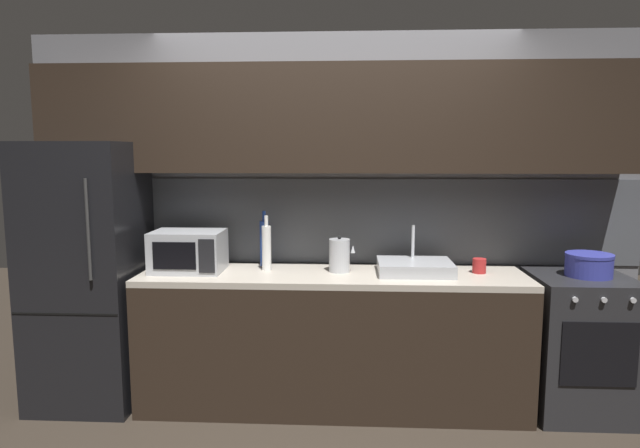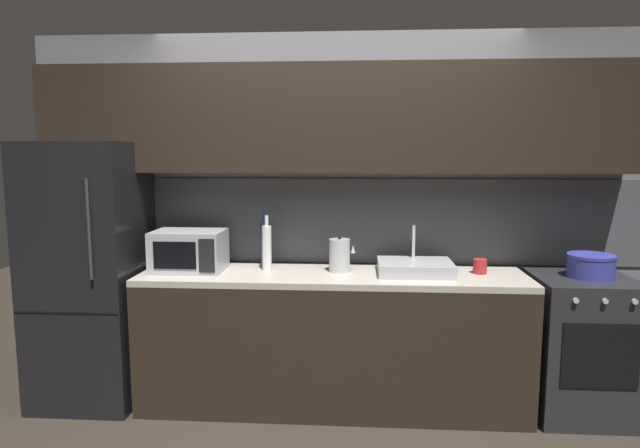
% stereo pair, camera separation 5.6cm
% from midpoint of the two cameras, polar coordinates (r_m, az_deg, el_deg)
% --- Properties ---
extents(back_wall, '(4.25, 0.44, 2.50)m').
position_cam_midpoint_polar(back_wall, '(3.79, 1.96, 5.46)').
color(back_wall, slate).
rests_on(back_wall, ground).
extents(counter_run, '(2.51, 0.60, 0.90)m').
position_cam_midpoint_polar(counter_run, '(3.70, 1.72, -11.99)').
color(counter_run, black).
rests_on(counter_run, ground).
extents(refrigerator, '(0.68, 0.69, 1.75)m').
position_cam_midpoint_polar(refrigerator, '(3.99, -22.52, -4.77)').
color(refrigerator, black).
rests_on(refrigerator, ground).
extents(oven_range, '(0.60, 0.62, 0.90)m').
position_cam_midpoint_polar(oven_range, '(3.97, 25.87, -11.36)').
color(oven_range, '#232326').
rests_on(oven_range, ground).
extents(microwave, '(0.46, 0.35, 0.27)m').
position_cam_midpoint_polar(microwave, '(3.72, -13.09, -2.73)').
color(microwave, '#A8AAAF').
rests_on(microwave, counter_run).
extents(sink_basin, '(0.48, 0.38, 0.30)m').
position_cam_midpoint_polar(sink_basin, '(3.62, 10.34, -4.48)').
color(sink_basin, '#ADAFB5').
rests_on(sink_basin, counter_run).
extents(kettle, '(0.17, 0.14, 0.24)m').
position_cam_midpoint_polar(kettle, '(3.60, 2.51, -3.30)').
color(kettle, '#B7BABF').
rests_on(kettle, counter_run).
extents(wine_bottle_white, '(0.06, 0.06, 0.37)m').
position_cam_midpoint_polar(wine_bottle_white, '(3.66, -5.14, -2.42)').
color(wine_bottle_white, silver).
rests_on(wine_bottle_white, counter_run).
extents(wine_bottle_blue, '(0.06, 0.06, 0.38)m').
position_cam_midpoint_polar(wine_bottle_blue, '(3.81, -5.35, -1.92)').
color(wine_bottle_blue, '#234299').
rests_on(wine_bottle_blue, counter_run).
extents(mug_red, '(0.09, 0.09, 0.10)m').
position_cam_midpoint_polar(mug_red, '(3.71, 16.79, -4.26)').
color(mug_red, '#A82323').
rests_on(mug_red, counter_run).
extents(cooking_pot, '(0.29, 0.29, 0.15)m').
position_cam_midpoint_polar(cooking_pot, '(3.86, 26.82, -3.92)').
color(cooking_pot, '#333899').
rests_on(cooking_pot, oven_range).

